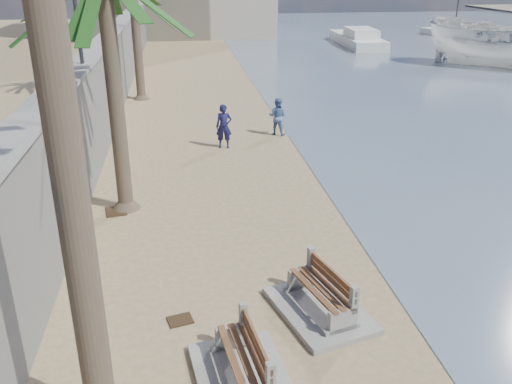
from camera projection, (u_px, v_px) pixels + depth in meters
seawall at (113, 76)px, 24.36m from camera, size 0.45×70.00×3.50m
wall_cap at (108, 35)px, 23.66m from camera, size 0.80×70.00×0.12m
bench_near at (243, 364)px, 8.74m from camera, size 1.77×2.36×0.91m
bench_far at (320, 295)px, 10.55m from camera, size 2.04×2.52×0.92m
person_a at (224, 123)px, 20.05m from camera, size 0.73×0.53×1.88m
person_b at (277, 114)px, 21.68m from camera, size 1.00×0.92×1.66m
boat_cruiser at (506, 39)px, 35.79m from camera, size 5.41×5.39×4.46m
yacht_near at (479, 44)px, 44.75m from camera, size 8.95×10.28×1.50m
yacht_far at (357, 41)px, 46.67m from camera, size 3.15×9.81×1.50m
sailboat_west at (454, 30)px, 55.12m from camera, size 7.75×4.07×8.93m
debris_c at (116, 211)px, 15.08m from camera, size 0.67×0.78×0.03m
debris_d at (180, 320)px, 10.46m from camera, size 0.55×0.48×0.03m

